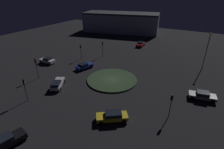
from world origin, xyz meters
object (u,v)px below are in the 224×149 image
at_px(traffic_light_northwest, 171,101).
at_px(car_black, 7,141).
at_px(car_silver, 57,84).
at_px(traffic_light_northeast, 36,65).
at_px(car_yellow, 112,116).
at_px(traffic_light_northeast_near, 24,86).
at_px(car_grey, 202,95).
at_px(car_blue, 84,66).
at_px(traffic_light_southeast_near, 103,46).
at_px(traffic_light_southeast, 81,49).
at_px(car_white, 47,60).
at_px(store_building, 121,22).
at_px(streetlamp_southwest, 207,47).
at_px(car_red, 140,44).

bearing_deg(traffic_light_northwest, car_black, 68.07).
distance_m(car_silver, traffic_light_northeast, 6.86).
distance_m(car_yellow, traffic_light_northeast_near, 15.68).
height_order(car_silver, traffic_light_northeast, traffic_light_northeast).
xyz_separation_m(car_grey, car_blue, (25.88, -0.32, -0.01)).
relative_size(car_silver, traffic_light_northeast_near, 1.18).
height_order(car_blue, car_black, car_black).
distance_m(car_grey, car_blue, 25.88).
xyz_separation_m(car_black, traffic_light_northeast, (11.42, -14.25, 2.37)).
bearing_deg(traffic_light_southeast_near, traffic_light_southeast, -78.86).
bearing_deg(traffic_light_southeast_near, car_grey, 30.21).
xyz_separation_m(car_grey, traffic_light_northeast, (31.41, 8.50, 2.40)).
relative_size(car_white, car_yellow, 0.86).
bearing_deg(car_yellow, car_blue, -75.95).
relative_size(car_blue, car_yellow, 0.93).
xyz_separation_m(car_grey, traffic_light_southeast, (30.40, -5.04, 2.13)).
bearing_deg(car_grey, car_black, 38.10).
distance_m(car_white, store_building, 42.18).
bearing_deg(store_building, traffic_light_northwest, 110.75).
distance_m(car_blue, traffic_light_southeast, 6.88).
bearing_deg(car_silver, car_yellow, -132.20).
distance_m(car_yellow, traffic_light_southeast_near, 27.24).
relative_size(car_grey, traffic_light_northeast, 1.05).
bearing_deg(car_blue, car_yellow, -114.43).
relative_size(car_black, traffic_light_northwest, 1.11).
height_order(car_yellow, store_building, store_building).
bearing_deg(streetlamp_southwest, car_yellow, 69.66).
height_order(car_red, store_building, store_building).
height_order(car_silver, traffic_light_southeast_near, traffic_light_southeast_near).
bearing_deg(traffic_light_northwest, traffic_light_northeast_near, 43.34).
relative_size(car_blue, store_building, 0.13).
bearing_deg(streetlamp_southwest, traffic_light_southeast, 17.57).
bearing_deg(traffic_light_northeast_near, streetlamp_southwest, -6.78).
height_order(car_white, traffic_light_northeast_near, traffic_light_northeast_near).
height_order(car_silver, traffic_light_northeast_near, traffic_light_northeast_near).
relative_size(car_red, traffic_light_northwest, 1.06).
distance_m(traffic_light_northeast_near, traffic_light_southeast_near, 24.93).
height_order(traffic_light_southeast, traffic_light_southeast_near, traffic_light_southeast_near).
relative_size(car_yellow, traffic_light_northeast, 1.05).
xyz_separation_m(traffic_light_northeast_near, traffic_light_southeast, (4.14, -20.17, -0.02)).
height_order(car_blue, streetlamp_southwest, streetlamp_southwest).
distance_m(car_grey, traffic_light_northwest, 8.81).
distance_m(traffic_light_northeast_near, store_building, 56.53).
distance_m(traffic_light_northeast, traffic_light_southeast_near, 18.94).
relative_size(car_black, traffic_light_southeast, 1.07).
relative_size(car_silver, traffic_light_northeast, 1.08).
relative_size(car_red, store_building, 0.12).
bearing_deg(store_building, streetlamp_southwest, 130.28).
bearing_deg(traffic_light_northeast, car_yellow, -37.06).
distance_m(car_yellow, streetlamp_southwest, 28.98).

